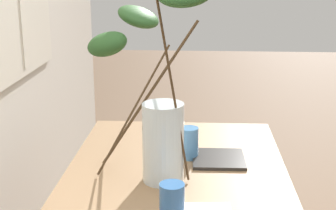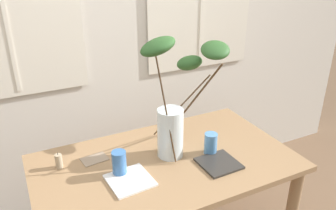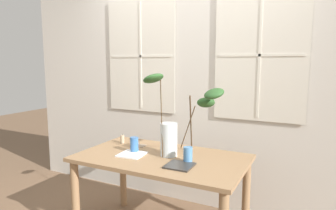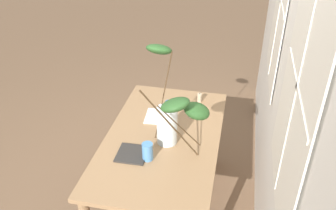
# 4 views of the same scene
# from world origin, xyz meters

# --- Properties ---
(dining_table) EXTENTS (1.43, 0.83, 0.75)m
(dining_table) POSITION_xyz_m (0.00, 0.00, 0.63)
(dining_table) COLOR #93704C
(dining_table) RESTS_ON ground
(vase_with_branches) EXTENTS (0.70, 0.55, 0.74)m
(vase_with_branches) POSITION_xyz_m (0.12, 0.09, 1.06)
(vase_with_branches) COLOR silver
(vase_with_branches) RESTS_ON dining_table
(drinking_glass_blue_left) EXTENTS (0.07, 0.07, 0.14)m
(drinking_glass_blue_left) POSITION_xyz_m (-0.27, -0.01, 0.82)
(drinking_glass_blue_left) COLOR #386BAD
(drinking_glass_blue_left) RESTS_ON dining_table
(drinking_glass_blue_right) EXTENTS (0.07, 0.07, 0.13)m
(drinking_glass_blue_right) POSITION_xyz_m (0.26, -0.04, 0.81)
(drinking_glass_blue_right) COLOR #4C84BC
(drinking_glass_blue_right) RESTS_ON dining_table
(plate_square_left) EXTENTS (0.23, 0.23, 0.01)m
(plate_square_left) POSITION_xyz_m (-0.24, -0.09, 0.75)
(plate_square_left) COLOR white
(plate_square_left) RESTS_ON dining_table
(plate_square_right) EXTENTS (0.21, 0.21, 0.01)m
(plate_square_right) POSITION_xyz_m (0.24, -0.16, 0.75)
(plate_square_right) COLOR #2D2B28
(plate_square_right) RESTS_ON dining_table
(napkin_folded) EXTENTS (0.15, 0.11, 0.00)m
(napkin_folded) POSITION_xyz_m (-0.35, 0.19, 0.75)
(napkin_folded) COLOR gray
(napkin_folded) RESTS_ON dining_table
(pillar_candle) EXTENTS (0.04, 0.04, 0.09)m
(pillar_candle) POSITION_xyz_m (-0.54, 0.20, 0.79)
(pillar_candle) COLOR tan
(pillar_candle) RESTS_ON dining_table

